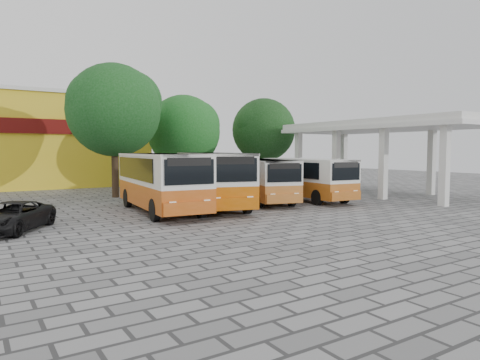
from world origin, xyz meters
TOP-DOWN VIEW (x-y plane):
  - ground at (0.00, 0.00)m, footprint 90.00×90.00m
  - terminal_shelter at (10.50, 4.00)m, footprint 6.80×15.80m
  - shophouse_block at (-11.00, 25.99)m, footprint 20.40×10.40m
  - bus_far_left at (-6.91, 4.13)m, footprint 3.36×8.76m
  - bus_centre_left at (-3.77, 4.23)m, footprint 4.79×9.13m
  - bus_centre_right at (0.04, 4.81)m, footprint 4.17×7.90m
  - bus_far_right at (3.21, 4.12)m, footprint 2.95×7.68m
  - tree_left at (-6.80, 12.57)m, footprint 6.67×6.36m
  - tree_middle at (-0.16, 15.65)m, footprint 6.34×6.03m
  - tree_right at (7.92, 15.52)m, footprint 6.13×5.84m
  - parked_car at (-14.07, 2.26)m, footprint 4.00×4.67m

SIDE VIEW (x-z plane):
  - ground at x=0.00m, z-range 0.00..0.00m
  - parked_car at x=-14.07m, z-range 0.00..1.19m
  - bus_centre_right at x=0.04m, z-range 0.21..2.90m
  - bus_far_right at x=3.21m, z-range 0.21..2.92m
  - bus_far_left at x=-6.91m, z-range 0.24..3.33m
  - bus_centre_left at x=-3.77m, z-range 0.24..3.36m
  - shophouse_block at x=-11.00m, z-range 0.01..8.31m
  - terminal_shelter at x=10.50m, z-range 2.21..7.61m
  - tree_middle at x=-0.16m, z-range 1.10..8.94m
  - tree_right at x=7.92m, z-range 1.30..9.36m
  - tree_left at x=-6.80m, z-range 1.62..10.81m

